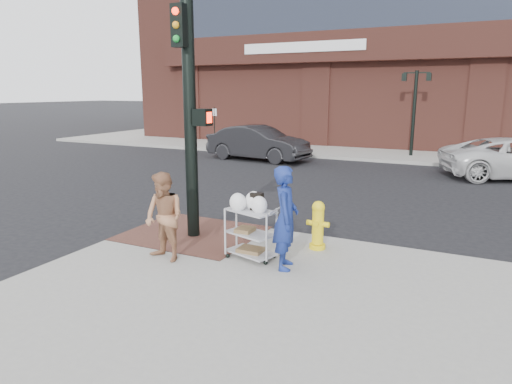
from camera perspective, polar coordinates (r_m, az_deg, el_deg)
The scene contains 12 objects.
ground at distance 9.22m, azimuth -7.93°, elevation -8.07°, with size 220.00×220.00×0.00m, color black.
brick_curb_ramp at distance 10.20m, azimuth -7.95°, elevation -5.11°, with size 2.80×2.40×0.01m, color #4C2B23.
lamp_post at distance 23.32m, azimuth 19.21°, elevation 10.38°, with size 1.32×0.22×4.00m.
parking_sign at distance 25.94m, azimuth -5.21°, elevation 8.13°, with size 0.05×0.05×2.20m, color black.
traffic_signal_pole at distance 9.56m, azimuth -8.25°, elevation 10.04°, with size 0.61×0.51×5.00m.
woman_blue at distance 7.96m, azimuth 3.73°, elevation -3.24°, with size 0.67×0.44×1.83m, color navy.
pedestrian_tan at distance 8.50m, azimuth -11.40°, elevation -3.09°, with size 0.80×0.62×1.65m, color #A6704E.
sedan_dark at distance 21.66m, azimuth 0.25°, elevation 6.16°, with size 1.72×4.94×1.63m, color black.
utility_cart at distance 8.49m, azimuth -0.65°, elevation -4.62°, with size 1.02×0.75×1.26m.
fire_hydrant at distance 9.10m, azimuth 7.75°, elevation -4.05°, with size 0.46×0.32×0.97m.
newsbox_red at distance 25.18m, azimuth -0.54°, elevation 6.60°, with size 0.39×0.35×0.93m, color red.
newsbox_blue at distance 25.53m, azimuth -0.45°, elevation 6.67°, with size 0.39×0.35×0.92m, color #193FA8.
Camera 1 is at (4.88, -7.13, 3.23)m, focal length 32.00 mm.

